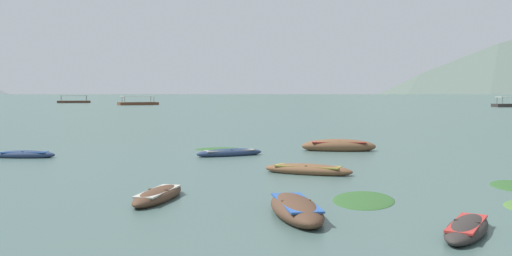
{
  "coord_description": "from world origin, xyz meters",
  "views": [
    {
      "loc": [
        -0.49,
        -5.79,
        3.31
      ],
      "look_at": [
        3.59,
        31.48,
        0.94
      ],
      "focal_mm": 39.55,
      "sensor_mm": 36.0,
      "label": 1
    }
  ],
  "objects_px": {
    "ferry_0": "(74,102)",
    "ferry_1": "(138,103)",
    "rowboat_4": "(339,146)",
    "rowboat_9": "(296,209)",
    "rowboat_6": "(230,153)",
    "rowboat_2": "(158,195)",
    "rowboat_7": "(308,170)",
    "rowboat_8": "(467,228)",
    "rowboat_3": "(25,155)"
  },
  "relations": [
    {
      "from": "rowboat_7",
      "to": "ferry_0",
      "type": "bearing_deg",
      "value": 104.79
    },
    {
      "from": "ferry_0",
      "to": "ferry_1",
      "type": "bearing_deg",
      "value": -53.75
    },
    {
      "from": "rowboat_7",
      "to": "rowboat_9",
      "type": "bearing_deg",
      "value": -103.82
    },
    {
      "from": "rowboat_7",
      "to": "rowboat_8",
      "type": "bearing_deg",
      "value": -80.28
    },
    {
      "from": "rowboat_8",
      "to": "ferry_1",
      "type": "bearing_deg",
      "value": 98.64
    },
    {
      "from": "ferry_0",
      "to": "rowboat_4",
      "type": "bearing_deg",
      "value": -73.15
    },
    {
      "from": "rowboat_6",
      "to": "rowboat_9",
      "type": "relative_size",
      "value": 0.98
    },
    {
      "from": "rowboat_3",
      "to": "ferry_0",
      "type": "xyz_separation_m",
      "value": [
        -29.22,
        153.43,
        0.3
      ]
    },
    {
      "from": "rowboat_6",
      "to": "rowboat_8",
      "type": "distance_m",
      "value": 17.53
    },
    {
      "from": "rowboat_4",
      "to": "rowboat_6",
      "type": "distance_m",
      "value": 6.62
    },
    {
      "from": "rowboat_7",
      "to": "rowboat_8",
      "type": "relative_size",
      "value": 1.28
    },
    {
      "from": "rowboat_3",
      "to": "ferry_1",
      "type": "xyz_separation_m",
      "value": [
        -6.25,
        122.1,
        0.3
      ]
    },
    {
      "from": "rowboat_9",
      "to": "rowboat_4",
      "type": "bearing_deg",
      "value": 71.7
    },
    {
      "from": "rowboat_9",
      "to": "ferry_0",
      "type": "relative_size",
      "value": 0.37
    },
    {
      "from": "rowboat_8",
      "to": "rowboat_9",
      "type": "bearing_deg",
      "value": 147.27
    },
    {
      "from": "rowboat_2",
      "to": "rowboat_9",
      "type": "height_order",
      "value": "rowboat_9"
    },
    {
      "from": "rowboat_4",
      "to": "rowboat_9",
      "type": "distance_m",
      "value": 17.4
    },
    {
      "from": "rowboat_9",
      "to": "ferry_1",
      "type": "xyz_separation_m",
      "value": [
        -17.54,
        136.99,
        0.25
      ]
    },
    {
      "from": "rowboat_6",
      "to": "rowboat_3",
      "type": "bearing_deg",
      "value": 178.46
    },
    {
      "from": "ferry_0",
      "to": "rowboat_9",
      "type": "bearing_deg",
      "value": -76.47
    },
    {
      "from": "rowboat_6",
      "to": "ferry_0",
      "type": "xyz_separation_m",
      "value": [
        -39.64,
        153.71,
        0.3
      ]
    },
    {
      "from": "rowboat_2",
      "to": "rowboat_4",
      "type": "height_order",
      "value": "rowboat_4"
    },
    {
      "from": "rowboat_8",
      "to": "rowboat_6",
      "type": "bearing_deg",
      "value": 104.87
    },
    {
      "from": "rowboat_6",
      "to": "rowboat_9",
      "type": "xyz_separation_m",
      "value": [
        0.87,
        -14.61,
        0.04
      ]
    },
    {
      "from": "rowboat_6",
      "to": "ferry_1",
      "type": "height_order",
      "value": "ferry_1"
    },
    {
      "from": "rowboat_2",
      "to": "rowboat_7",
      "type": "height_order",
      "value": "rowboat_7"
    },
    {
      "from": "rowboat_3",
      "to": "rowboat_7",
      "type": "bearing_deg",
      "value": -28.5
    },
    {
      "from": "rowboat_9",
      "to": "rowboat_6",
      "type": "bearing_deg",
      "value": 93.42
    },
    {
      "from": "rowboat_3",
      "to": "rowboat_9",
      "type": "height_order",
      "value": "rowboat_9"
    },
    {
      "from": "rowboat_2",
      "to": "rowboat_6",
      "type": "distance_m",
      "value": 12.3
    },
    {
      "from": "rowboat_6",
      "to": "ferry_0",
      "type": "height_order",
      "value": "ferry_0"
    },
    {
      "from": "rowboat_2",
      "to": "rowboat_4",
      "type": "relative_size",
      "value": 0.76
    },
    {
      "from": "rowboat_2",
      "to": "ferry_0",
      "type": "relative_size",
      "value": 0.33
    },
    {
      "from": "rowboat_3",
      "to": "rowboat_7",
      "type": "distance_m",
      "value": 15.01
    },
    {
      "from": "rowboat_3",
      "to": "rowboat_6",
      "type": "height_order",
      "value": "rowboat_6"
    },
    {
      "from": "rowboat_8",
      "to": "rowboat_3",
      "type": "bearing_deg",
      "value": 130.88
    },
    {
      "from": "rowboat_4",
      "to": "ferry_1",
      "type": "xyz_separation_m",
      "value": [
        -23.0,
        120.48,
        0.19
      ]
    },
    {
      "from": "rowboat_6",
      "to": "ferry_1",
      "type": "relative_size",
      "value": 0.34
    },
    {
      "from": "rowboat_4",
      "to": "ferry_1",
      "type": "bearing_deg",
      "value": 100.81
    },
    {
      "from": "rowboat_4",
      "to": "rowboat_9",
      "type": "height_order",
      "value": "rowboat_4"
    },
    {
      "from": "rowboat_6",
      "to": "ferry_1",
      "type": "bearing_deg",
      "value": 97.75
    },
    {
      "from": "rowboat_4",
      "to": "ferry_0",
      "type": "relative_size",
      "value": 0.43
    },
    {
      "from": "rowboat_6",
      "to": "rowboat_8",
      "type": "relative_size",
      "value": 1.28
    },
    {
      "from": "rowboat_7",
      "to": "rowboat_8",
      "type": "xyz_separation_m",
      "value": [
        1.72,
        -10.06,
        -0.02
      ]
    },
    {
      "from": "rowboat_7",
      "to": "rowboat_9",
      "type": "distance_m",
      "value": 7.96
    },
    {
      "from": "rowboat_2",
      "to": "rowboat_8",
      "type": "distance_m",
      "value": 8.96
    },
    {
      "from": "rowboat_3",
      "to": "rowboat_4",
      "type": "bearing_deg",
      "value": 5.54
    },
    {
      "from": "ferry_1",
      "to": "rowboat_6",
      "type": "bearing_deg",
      "value": -82.25
    },
    {
      "from": "rowboat_4",
      "to": "rowboat_2",
      "type": "bearing_deg",
      "value": -123.82
    },
    {
      "from": "ferry_0",
      "to": "ferry_1",
      "type": "height_order",
      "value": "same"
    }
  ]
}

